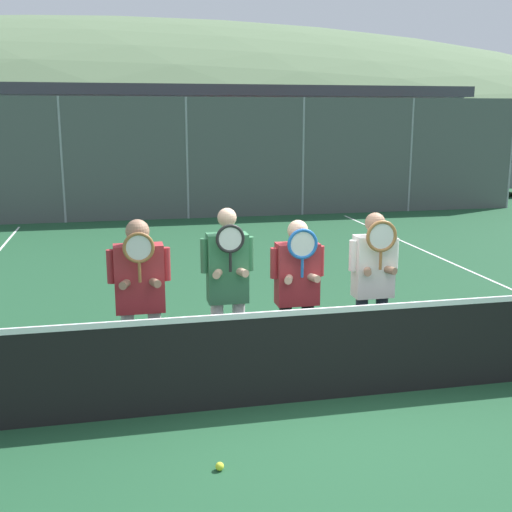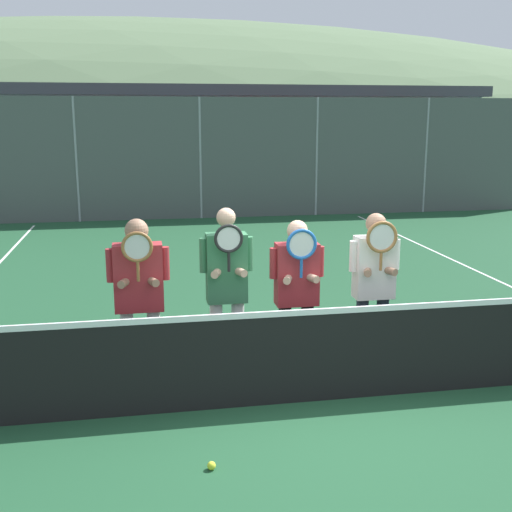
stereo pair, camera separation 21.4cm
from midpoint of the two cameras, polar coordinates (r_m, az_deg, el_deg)
name	(u,v)px [view 1 (the left image)]	position (r m, az deg, el deg)	size (l,w,h in m)	color
ground_plane	(317,400)	(6.44, 4.46, -12.64)	(120.00, 120.00, 0.00)	#1E4C2D
hill_distant	(135,143)	(65.11, -10.79, 9.86)	(112.85, 62.69, 21.94)	#5B7551
clubhouse_building	(216,138)	(24.34, -3.85, 10.43)	(17.76, 5.50, 3.70)	#9EA3A8
fence_back	(187,159)	(17.17, -6.50, 8.59)	(19.12, 0.06, 3.18)	gray
tennis_net	(318,353)	(6.25, 4.53, -8.62)	(11.44, 0.09, 1.04)	gray
player_leftmost	(140,290)	(6.37, -11.23, -3.01)	(0.61, 0.34, 1.75)	white
player_center_left	(228,284)	(6.45, -3.48, -2.55)	(0.54, 0.34, 1.84)	white
player_center_right	(297,286)	(6.60, 2.76, -2.68)	(0.57, 0.34, 1.69)	black
player_rightmost	(373,278)	(6.88, 9.51, -1.98)	(0.55, 0.34, 1.74)	#232838
car_far_left	(18,180)	(19.99, -20.66, 6.36)	(4.08, 1.92, 1.71)	slate
car_left_of_center	(182,175)	(20.05, -6.92, 7.14)	(4.31, 2.00, 1.76)	maroon
car_center	(340,173)	(20.85, 7.21, 7.29)	(4.65, 2.04, 1.72)	maroon
car_right_of_center	(474,168)	(23.34, 18.54, 7.42)	(4.16, 1.91, 1.84)	slate
tennis_ball_on_court	(220,466)	(5.30, -4.46, -18.15)	(0.07, 0.07, 0.07)	#CCDB33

